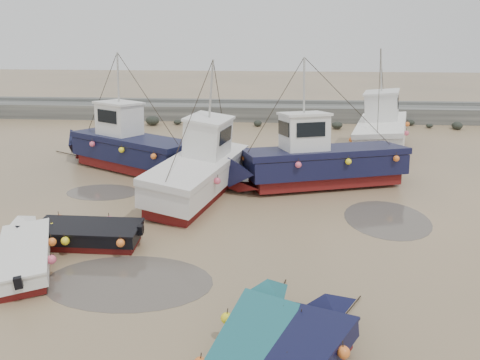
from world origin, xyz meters
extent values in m
plane|color=tan|center=(0.00, 0.00, 0.00)|extent=(120.00, 120.00, 0.00)
cube|color=slate|center=(0.00, 22.00, 0.60)|extent=(60.00, 2.20, 1.20)
cube|color=slate|center=(0.00, 23.21, 1.32)|extent=(60.00, 0.60, 0.25)
ellipsoid|color=black|center=(5.10, 19.02, 0.29)|extent=(0.84, 0.86, 0.51)
ellipsoid|color=black|center=(7.80, 20.56, 0.34)|extent=(0.98, 1.07, 0.72)
ellipsoid|color=black|center=(14.16, 19.54, 0.27)|extent=(0.78, 0.90, 0.59)
ellipsoid|color=black|center=(-5.07, 20.46, 0.35)|extent=(0.99, 0.80, 0.58)
ellipsoid|color=black|center=(12.19, 19.77, 0.19)|extent=(0.54, 0.46, 0.30)
ellipsoid|color=black|center=(9.69, 19.97, 0.21)|extent=(0.61, 0.47, 0.46)
ellipsoid|color=black|center=(-4.31, 20.27, 0.21)|extent=(0.61, 0.53, 0.32)
ellipsoid|color=black|center=(10.99, 20.60, 0.23)|extent=(0.67, 0.55, 0.43)
ellipsoid|color=black|center=(-9.17, 19.34, 0.38)|extent=(1.09, 0.88, 0.72)
ellipsoid|color=black|center=(-7.25, 19.65, 0.23)|extent=(0.65, 0.60, 0.37)
ellipsoid|color=black|center=(9.46, 19.39, 0.31)|extent=(0.88, 0.64, 0.62)
ellipsoid|color=black|center=(-0.92, 19.60, 0.22)|extent=(0.64, 0.62, 0.48)
ellipsoid|color=black|center=(7.84, 20.42, 0.19)|extent=(0.55, 0.45, 0.29)
cylinder|color=#544C44|center=(-4.32, -3.48, 0.00)|extent=(5.43, 5.43, 0.01)
cylinder|color=#544C44|center=(5.03, 2.07, 0.00)|extent=(3.51, 3.51, 0.01)
cylinder|color=#544C44|center=(-7.93, 4.40, 0.00)|extent=(3.50, 3.50, 0.01)
cylinder|color=#544C44|center=(0.53, 8.63, 0.00)|extent=(5.40, 5.40, 0.01)
cube|color=#660B0E|center=(-7.93, -2.91, 0.15)|extent=(2.76, 4.05, 0.30)
cube|color=white|center=(-7.93, -2.91, 0.53)|extent=(3.09, 4.41, 0.45)
pyramid|color=white|center=(-8.92, -0.70, 0.98)|extent=(1.69, 1.27, 0.90)
cube|color=brown|center=(-7.93, -2.91, 0.69)|extent=(2.54, 3.68, 0.10)
cube|color=white|center=(-7.93, -2.91, 0.78)|extent=(3.18, 4.52, 0.07)
cube|color=black|center=(-7.05, -4.88, 0.70)|extent=(0.27, 0.25, 0.35)
cylinder|color=black|center=(-9.32, 0.19, 0.03)|extent=(0.85, 1.84, 0.04)
sphere|color=orange|center=(-6.72, -3.45, 0.63)|extent=(0.30, 0.30, 0.30)
sphere|color=orange|center=(-7.26, -2.24, 0.63)|extent=(0.30, 0.30, 0.30)
sphere|color=orange|center=(-7.80, -1.04, 0.63)|extent=(0.30, 0.30, 0.30)
pyramid|color=black|center=(1.89, -5.56, 0.98)|extent=(1.89, 1.53, 0.90)
cube|color=brown|center=(0.67, -7.58, 0.69)|extent=(2.96, 3.62, 0.10)
cube|color=black|center=(0.67, -7.58, 0.78)|extent=(3.70, 4.47, 0.07)
cylinder|color=black|center=(2.38, -4.75, 0.03)|extent=(1.07, 1.73, 0.04)
sphere|color=orange|center=(-0.20, -7.05, 0.63)|extent=(0.30, 0.30, 0.30)
sphere|color=orange|center=(1.94, -7.41, 0.63)|extent=(0.30, 0.30, 0.30)
sphere|color=orange|center=(0.63, -5.69, 0.63)|extent=(0.30, 0.30, 0.30)
cube|color=#660B0E|center=(-0.26, -6.83, 0.15)|extent=(1.98, 3.26, 0.30)
cube|color=#185960|center=(-0.26, -6.83, 0.53)|extent=(2.25, 3.53, 0.45)
pyramid|color=#185960|center=(0.22, -4.91, 0.98)|extent=(1.62, 1.06, 0.90)
cube|color=brown|center=(-0.26, -6.83, 0.69)|extent=(1.83, 2.95, 0.10)
cube|color=#185960|center=(-0.26, -6.83, 0.78)|extent=(2.32, 3.62, 0.07)
cylinder|color=black|center=(0.43, -4.08, 0.03)|extent=(0.53, 1.95, 0.04)
sphere|color=orange|center=(0.47, -7.46, 0.63)|extent=(0.30, 0.30, 0.30)
sphere|color=orange|center=(-1.00, -6.20, 0.63)|extent=(0.30, 0.30, 0.30)
sphere|color=orange|center=(0.90, -5.78, 0.63)|extent=(0.30, 0.30, 0.30)
cube|color=#660B0E|center=(-6.46, -1.11, 0.15)|extent=(3.48, 1.29, 0.30)
cube|color=black|center=(-6.46, -1.11, 0.53)|extent=(3.73, 1.51, 0.45)
pyramid|color=black|center=(-8.67, -1.08, 0.98)|extent=(0.73, 1.47, 0.90)
cube|color=brown|center=(-6.46, -1.11, 0.69)|extent=(3.14, 1.21, 0.10)
cube|color=black|center=(-6.46, -1.11, 0.78)|extent=(3.82, 1.57, 0.07)
cube|color=black|center=(-4.51, -1.13, 0.70)|extent=(0.18, 0.22, 0.35)
cylinder|color=black|center=(-9.58, -1.07, 0.03)|extent=(2.00, 0.06, 0.04)
sphere|color=orange|center=(-4.99, -1.98, 0.63)|extent=(0.30, 0.30, 0.30)
sphere|color=orange|center=(-5.95, -0.26, 0.63)|extent=(0.30, 0.30, 0.30)
sphere|color=orange|center=(-6.96, -1.96, 0.63)|extent=(0.30, 0.30, 0.30)
sphere|color=orange|center=(-7.93, -0.24, 0.63)|extent=(0.30, 0.30, 0.30)
cube|color=#660B0E|center=(-7.48, 8.06, 0.28)|extent=(6.71, 4.96, 0.55)
cube|color=black|center=(-7.48, 8.06, 1.02)|extent=(7.31, 5.52, 0.95)
pyramid|color=black|center=(-11.02, 10.00, 1.72)|extent=(2.43, 2.85, 1.40)
cube|color=brown|center=(-7.48, 8.06, 1.54)|extent=(7.12, 5.35, 0.08)
cube|color=black|center=(-7.48, 8.06, 1.68)|extent=(7.47, 5.63, 0.30)
cube|color=white|center=(-8.31, 8.52, 2.65)|extent=(2.58, 2.47, 1.70)
cube|color=white|center=(-8.31, 8.52, 3.56)|extent=(2.79, 2.67, 0.12)
cube|color=black|center=(-9.21, 9.01, 2.91)|extent=(0.75, 1.31, 0.68)
cylinder|color=#B7B7B2|center=(-8.31, 8.52, 4.92)|extent=(0.10, 0.10, 2.60)
cylinder|color=black|center=(-12.01, 10.54, 0.03)|extent=(2.66, 1.48, 0.05)
sphere|color=#E75675|center=(-5.69, 5.54, 1.38)|extent=(0.30, 0.30, 0.30)
sphere|color=#E75675|center=(-5.36, 8.45, 1.38)|extent=(0.30, 0.30, 0.30)
sphere|color=#E75675|center=(-7.64, 6.60, 1.38)|extent=(0.30, 0.30, 0.30)
sphere|color=#E75675|center=(-7.31, 9.51, 1.38)|extent=(0.30, 0.30, 0.30)
sphere|color=#E75675|center=(-9.59, 7.67, 1.38)|extent=(0.30, 0.30, 0.30)
sphere|color=#E75675|center=(-9.26, 10.58, 1.38)|extent=(0.30, 0.30, 0.30)
cube|color=#660B0E|center=(-3.31, 4.04, 0.28)|extent=(3.68, 6.83, 0.55)
cube|color=silver|center=(-3.31, 4.04, 1.02)|extent=(4.15, 7.39, 0.95)
pyramid|color=silver|center=(-2.25, 7.95, 1.72)|extent=(2.69, 2.00, 1.40)
cube|color=brown|center=(-3.31, 4.04, 1.54)|extent=(4.01, 7.21, 0.08)
cube|color=silver|center=(-3.31, 4.04, 1.68)|extent=(4.24, 7.55, 0.30)
cube|color=white|center=(-3.06, 4.96, 2.65)|extent=(2.14, 2.37, 1.70)
cube|color=white|center=(-3.06, 4.96, 3.56)|extent=(2.31, 2.56, 0.12)
cube|color=black|center=(-2.79, 5.95, 2.91)|extent=(1.39, 0.42, 0.68)
cylinder|color=#B7B7B2|center=(-3.06, 4.96, 4.92)|extent=(0.10, 0.10, 2.60)
cylinder|color=black|center=(-1.95, 9.04, 0.03)|extent=(0.83, 2.91, 0.05)
sphere|color=#E75675|center=(-5.31, 1.70, 1.38)|extent=(0.30, 0.30, 0.30)
sphere|color=#E75675|center=(-2.28, 2.80, 1.38)|extent=(0.30, 0.30, 0.30)
sphere|color=#E75675|center=(-4.34, 5.28, 1.38)|extent=(0.30, 0.30, 0.30)
sphere|color=#E75675|center=(-1.31, 6.38, 1.38)|extent=(0.30, 0.30, 0.30)
cube|color=#660B0E|center=(2.81, 6.22, 0.28)|extent=(7.59, 4.24, 0.55)
cube|color=black|center=(2.81, 6.22, 1.02)|extent=(8.21, 4.79, 0.95)
pyramid|color=black|center=(-1.45, 5.03, 1.72)|extent=(2.13, 3.09, 1.40)
cube|color=brown|center=(2.81, 6.22, 1.54)|extent=(8.01, 4.64, 0.08)
cube|color=black|center=(2.81, 6.22, 1.68)|extent=(8.40, 4.89, 0.30)
cube|color=white|center=(1.79, 5.94, 2.65)|extent=(2.46, 2.43, 1.70)
cube|color=white|center=(1.79, 5.94, 3.56)|extent=(2.65, 2.62, 0.12)
cube|color=black|center=(0.81, 5.66, 2.91)|extent=(0.50, 1.62, 0.68)
cylinder|color=#B7B7B2|center=(1.79, 5.94, 4.92)|extent=(0.10, 0.10, 2.60)
cylinder|color=black|center=(-2.58, 4.71, 0.03)|extent=(2.90, 0.86, 0.05)
sphere|color=#E75675|center=(6.19, 5.59, 1.38)|extent=(0.30, 0.30, 0.30)
sphere|color=#E75675|center=(4.18, 8.19, 1.38)|extent=(0.30, 0.30, 0.30)
sphere|color=#E75675|center=(3.81, 4.92, 1.38)|extent=(0.30, 0.30, 0.30)
sphere|color=#E75675|center=(1.81, 7.52, 1.38)|extent=(0.30, 0.30, 0.30)
sphere|color=#E75675|center=(1.44, 4.26, 1.38)|extent=(0.30, 0.30, 0.30)
sphere|color=#E75675|center=(-0.57, 6.86, 1.38)|extent=(0.30, 0.30, 0.30)
cube|color=#660B0E|center=(7.11, 12.82, 0.28)|extent=(3.95, 6.56, 0.55)
cube|color=white|center=(7.11, 12.82, 1.02)|extent=(4.47, 7.10, 0.95)
pyramid|color=white|center=(8.16, 16.52, 1.72)|extent=(3.05, 2.13, 1.40)
cube|color=brown|center=(7.11, 12.82, 1.54)|extent=(4.32, 6.93, 0.08)
cube|color=white|center=(7.11, 12.82, 1.68)|extent=(4.56, 7.26, 0.30)
cube|color=white|center=(7.36, 13.68, 2.65)|extent=(2.41, 2.45, 1.70)
cube|color=white|center=(7.36, 13.68, 3.56)|extent=(2.60, 2.65, 0.12)
cube|color=black|center=(7.64, 14.66, 2.91)|extent=(1.60, 0.50, 0.68)
cylinder|color=#B7B7B2|center=(7.36, 13.68, 4.92)|extent=(0.10, 0.10, 2.60)
cylinder|color=black|center=(8.46, 17.58, 0.03)|extent=(0.87, 2.90, 0.05)
sphere|color=#E75675|center=(4.95, 10.71, 1.38)|extent=(0.30, 0.30, 0.30)
sphere|color=#E75675|center=(8.20, 11.14, 1.38)|extent=(0.30, 0.30, 0.30)
sphere|color=#E75675|center=(5.66, 13.23, 1.38)|extent=(0.30, 0.30, 0.30)
sphere|color=#E75675|center=(8.92, 13.67, 1.38)|extent=(0.30, 0.30, 0.30)
sphere|color=#E75675|center=(6.38, 15.75, 1.38)|extent=(0.30, 0.30, 0.30)
imported|color=#161D31|center=(-2.28, 6.23, 0.00)|extent=(0.73, 0.57, 1.75)
camera|label=1|loc=(0.10, -16.20, 7.92)|focal=35.00mm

